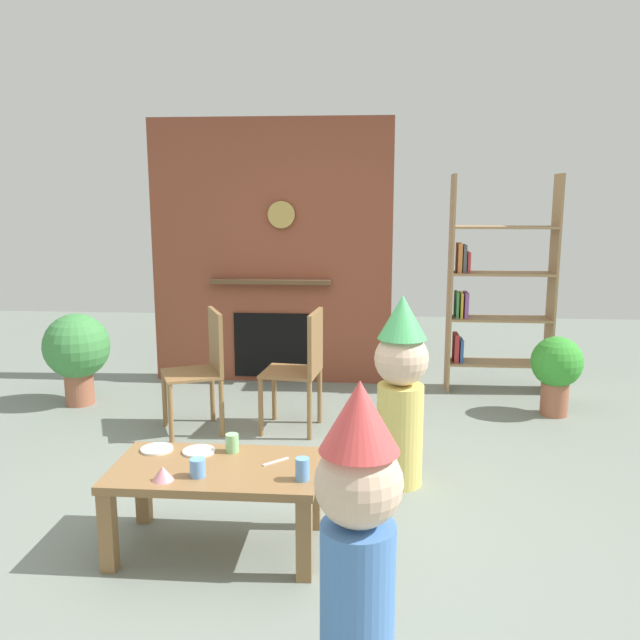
{
  "coord_description": "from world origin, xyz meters",
  "views": [
    {
      "loc": [
        0.45,
        -3.37,
        1.71
      ],
      "look_at": [
        0.15,
        0.4,
        1.0
      ],
      "focal_mm": 36.73,
      "sensor_mm": 36.0,
      "label": 1
    }
  ],
  "objects_px": {
    "birthday_cake_slice": "(163,473)",
    "coffee_table": "(216,480)",
    "bookshelf": "(493,292)",
    "paper_plate_front": "(157,449)",
    "paper_cup_near_left": "(232,443)",
    "paper_cup_near_right": "(198,468)",
    "dining_chair_middle": "(303,363)",
    "potted_plant_tall": "(556,368)",
    "paper_cup_center": "(302,469)",
    "paper_plate_rear": "(199,451)",
    "child_in_pink": "(401,386)",
    "child_with_cone_hat": "(358,527)",
    "dining_chair_left": "(204,363)",
    "potted_plant_short": "(77,350)"
  },
  "relations": [
    {
      "from": "paper_cup_center",
      "to": "paper_plate_rear",
      "type": "bearing_deg",
      "value": 152.92
    },
    {
      "from": "potted_plant_tall",
      "to": "potted_plant_short",
      "type": "bearing_deg",
      "value": -179.61
    },
    {
      "from": "coffee_table",
      "to": "potted_plant_tall",
      "type": "relative_size",
      "value": 1.57
    },
    {
      "from": "paper_cup_near_right",
      "to": "paper_cup_center",
      "type": "relative_size",
      "value": 0.81
    },
    {
      "from": "coffee_table",
      "to": "dining_chair_left",
      "type": "relative_size",
      "value": 1.11
    },
    {
      "from": "paper_cup_near_right",
      "to": "child_in_pink",
      "type": "height_order",
      "value": "child_in_pink"
    },
    {
      "from": "paper_cup_near_right",
      "to": "child_with_cone_hat",
      "type": "relative_size",
      "value": 0.08
    },
    {
      "from": "paper_cup_center",
      "to": "paper_cup_near_right",
      "type": "bearing_deg",
      "value": -179.97
    },
    {
      "from": "paper_cup_center",
      "to": "potted_plant_tall",
      "type": "relative_size",
      "value": 0.17
    },
    {
      "from": "bookshelf",
      "to": "paper_plate_front",
      "type": "xyz_separation_m",
      "value": [
        -2.15,
        -2.67,
        -0.45
      ]
    },
    {
      "from": "birthday_cake_slice",
      "to": "potted_plant_tall",
      "type": "distance_m",
      "value": 3.37
    },
    {
      "from": "paper_plate_rear",
      "to": "potted_plant_short",
      "type": "height_order",
      "value": "potted_plant_short"
    },
    {
      "from": "paper_cup_center",
      "to": "child_in_pink",
      "type": "xyz_separation_m",
      "value": [
        0.49,
        0.94,
        0.13
      ]
    },
    {
      "from": "paper_cup_near_right",
      "to": "child_with_cone_hat",
      "type": "height_order",
      "value": "child_with_cone_hat"
    },
    {
      "from": "dining_chair_left",
      "to": "potted_plant_short",
      "type": "height_order",
      "value": "dining_chair_left"
    },
    {
      "from": "bookshelf",
      "to": "child_with_cone_hat",
      "type": "relative_size",
      "value": 1.71
    },
    {
      "from": "dining_chair_left",
      "to": "potted_plant_short",
      "type": "relative_size",
      "value": 1.17
    },
    {
      "from": "paper_cup_near_left",
      "to": "birthday_cake_slice",
      "type": "xyz_separation_m",
      "value": [
        -0.25,
        -0.36,
        -0.01
      ]
    },
    {
      "from": "birthday_cake_slice",
      "to": "child_with_cone_hat",
      "type": "xyz_separation_m",
      "value": [
        0.91,
        -0.66,
        0.12
      ]
    },
    {
      "from": "paper_plate_rear",
      "to": "bookshelf",
      "type": "bearing_deg",
      "value": 54.36
    },
    {
      "from": "birthday_cake_slice",
      "to": "dining_chair_middle",
      "type": "relative_size",
      "value": 0.11
    },
    {
      "from": "child_in_pink",
      "to": "potted_plant_short",
      "type": "xyz_separation_m",
      "value": [
        -2.6,
        1.34,
        -0.14
      ]
    },
    {
      "from": "child_in_pink",
      "to": "dining_chair_middle",
      "type": "distance_m",
      "value": 1.1
    },
    {
      "from": "coffee_table",
      "to": "paper_plate_rear",
      "type": "bearing_deg",
      "value": 127.87
    },
    {
      "from": "potted_plant_tall",
      "to": "coffee_table",
      "type": "bearing_deg",
      "value": -135.26
    },
    {
      "from": "birthday_cake_slice",
      "to": "coffee_table",
      "type": "bearing_deg",
      "value": 41.67
    },
    {
      "from": "paper_cup_near_left",
      "to": "birthday_cake_slice",
      "type": "distance_m",
      "value": 0.44
    },
    {
      "from": "paper_cup_center",
      "to": "dining_chair_left",
      "type": "xyz_separation_m",
      "value": [
        -0.91,
        1.75,
        0.03
      ]
    },
    {
      "from": "paper_plate_rear",
      "to": "child_in_pink",
      "type": "height_order",
      "value": "child_in_pink"
    },
    {
      "from": "coffee_table",
      "to": "paper_cup_near_left",
      "type": "distance_m",
      "value": 0.22
    },
    {
      "from": "paper_cup_near_left",
      "to": "potted_plant_short",
      "type": "height_order",
      "value": "potted_plant_short"
    },
    {
      "from": "bookshelf",
      "to": "coffee_table",
      "type": "relative_size",
      "value": 1.9
    },
    {
      "from": "paper_plate_rear",
      "to": "dining_chair_left",
      "type": "relative_size",
      "value": 0.18
    },
    {
      "from": "paper_cup_near_left",
      "to": "paper_plate_front",
      "type": "distance_m",
      "value": 0.39
    },
    {
      "from": "child_with_cone_hat",
      "to": "dining_chair_middle",
      "type": "relative_size",
      "value": 1.24
    },
    {
      "from": "bookshelf",
      "to": "potted_plant_short",
      "type": "height_order",
      "value": "bookshelf"
    },
    {
      "from": "bookshelf",
      "to": "birthday_cake_slice",
      "type": "xyz_separation_m",
      "value": [
        -2.0,
        -3.02,
        -0.42
      ]
    },
    {
      "from": "paper_cup_near_left",
      "to": "dining_chair_middle",
      "type": "xyz_separation_m",
      "value": [
        0.21,
        1.5,
        0.03
      ]
    },
    {
      "from": "paper_plate_front",
      "to": "potted_plant_short",
      "type": "bearing_deg",
      "value": 123.87
    },
    {
      "from": "paper_cup_near_right",
      "to": "potted_plant_short",
      "type": "relative_size",
      "value": 0.11
    },
    {
      "from": "child_with_cone_hat",
      "to": "child_in_pink",
      "type": "height_order",
      "value": "child_in_pink"
    },
    {
      "from": "paper_cup_center",
      "to": "paper_plate_front",
      "type": "height_order",
      "value": "paper_cup_center"
    },
    {
      "from": "paper_cup_center",
      "to": "dining_chair_middle",
      "type": "bearing_deg",
      "value": 95.88
    },
    {
      "from": "coffee_table",
      "to": "paper_cup_near_right",
      "type": "bearing_deg",
      "value": -112.74
    },
    {
      "from": "paper_cup_near_left",
      "to": "paper_cup_near_right",
      "type": "xyz_separation_m",
      "value": [
        -0.1,
        -0.31,
        -0.0
      ]
    },
    {
      "from": "dining_chair_middle",
      "to": "potted_plant_tall",
      "type": "height_order",
      "value": "dining_chair_middle"
    },
    {
      "from": "bookshelf",
      "to": "child_in_pink",
      "type": "relative_size",
      "value": 1.65
    },
    {
      "from": "paper_plate_rear",
      "to": "potted_plant_short",
      "type": "bearing_deg",
      "value": 127.93
    },
    {
      "from": "child_with_cone_hat",
      "to": "paper_plate_rear",
      "type": "bearing_deg",
      "value": -0.36
    },
    {
      "from": "paper_plate_rear",
      "to": "birthday_cake_slice",
      "type": "relative_size",
      "value": 1.65
    }
  ]
}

